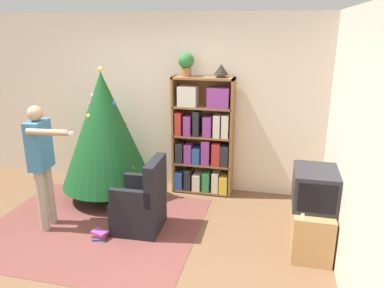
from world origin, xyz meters
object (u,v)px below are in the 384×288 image
at_px(armchair, 142,205).
at_px(potted_plant, 186,63).
at_px(table_lamp, 221,70).
at_px(television, 315,188).
at_px(christmas_tree, 105,130).
at_px(bookshelf, 203,140).
at_px(standing_person, 41,158).

xyz_separation_m(armchair, potted_plant, (0.25, 1.26, 1.60)).
distance_m(potted_plant, table_lamp, 0.50).
xyz_separation_m(television, armchair, (-1.99, -0.06, -0.41)).
bearing_deg(potted_plant, christmas_tree, -154.79).
bearing_deg(potted_plant, bookshelf, -2.12).
relative_size(standing_person, table_lamp, 7.71).
bearing_deg(table_lamp, standing_person, -142.16).
distance_m(christmas_tree, table_lamp, 1.82).
relative_size(bookshelf, armchair, 1.88).
height_order(armchair, table_lamp, table_lamp).
bearing_deg(christmas_tree, potted_plant, 25.21).
bearing_deg(christmas_tree, bookshelf, 20.49).
bearing_deg(bookshelf, christmas_tree, -159.51).
bearing_deg(television, potted_plant, 145.60).
height_order(bookshelf, armchair, bookshelf).
relative_size(christmas_tree, table_lamp, 9.47).
bearing_deg(bookshelf, television, -38.42).
relative_size(television, standing_person, 0.38).
distance_m(standing_person, table_lamp, 2.57).
xyz_separation_m(bookshelf, potted_plant, (-0.25, 0.01, 1.10)).
relative_size(bookshelf, potted_plant, 5.26).
xyz_separation_m(standing_person, table_lamp, (1.89, 1.47, 0.92)).
height_order(bookshelf, television, bookshelf).
bearing_deg(standing_person, bookshelf, 126.37).
xyz_separation_m(christmas_tree, standing_person, (-0.35, -0.97, -0.11)).
relative_size(standing_person, potted_plant, 4.69).
distance_m(bookshelf, table_lamp, 1.04).
bearing_deg(standing_person, television, 89.96).
bearing_deg(television, christmas_tree, 166.06).
height_order(bookshelf, standing_person, bookshelf).
relative_size(bookshelf, christmas_tree, 0.91).
height_order(bookshelf, table_lamp, table_lamp).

